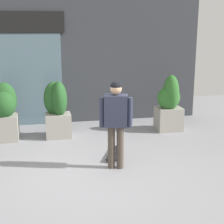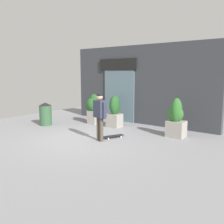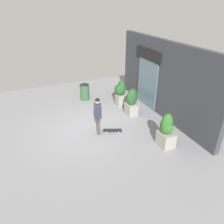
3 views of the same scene
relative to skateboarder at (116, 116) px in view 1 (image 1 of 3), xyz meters
name	(u,v)px [view 1 (image 1 of 3)]	position (x,y,z in m)	size (l,w,h in m)	color
ground_plane	(87,172)	(-0.54, -0.11, -0.98)	(12.00, 12.00, 0.00)	gray
building_facade	(67,58)	(-0.59, 3.40, 0.74)	(7.13, 0.31, 3.47)	#383A3F
skateboarder	(116,116)	(0.00, 0.00, 0.00)	(0.58, 0.35, 1.62)	#4C4238
skateboard	(115,153)	(0.10, 0.59, -0.92)	(0.51, 0.82, 0.08)	black
planter_box_left	(57,108)	(-0.95, 2.08, -0.28)	(0.61, 0.57, 1.33)	gray
planter_box_right	(4,109)	(-2.13, 2.03, -0.23)	(0.59, 0.60, 1.34)	gray
planter_box_mid	(169,104)	(1.80, 2.03, -0.31)	(0.63, 0.54, 1.40)	gray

